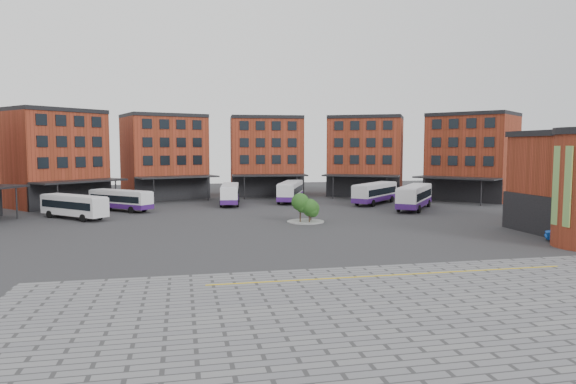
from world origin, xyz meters
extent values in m
plane|color=#28282B|center=(0.00, 0.00, 0.00)|extent=(160.00, 160.00, 0.00)
cube|color=slate|center=(2.00, -22.00, 0.01)|extent=(50.00, 22.00, 0.02)
cube|color=gold|center=(2.00, -14.00, 0.03)|extent=(26.00, 0.15, 0.02)
cylinder|color=black|center=(-32.52, 22.18, 2.00)|extent=(0.20, 0.20, 4.00)
cube|color=maroon|center=(-31.45, 36.93, 7.00)|extent=(16.35, 16.13, 14.00)
cube|color=black|center=(-28.20, 33.32, 2.00)|extent=(10.00, 9.07, 4.00)
cube|color=black|center=(-31.45, 36.93, 14.30)|extent=(16.55, 16.35, 0.60)
cube|color=black|center=(-28.07, 33.17, 9.20)|extent=(8.60, 7.77, 8.00)
cube|color=black|center=(-26.63, 31.58, 4.00)|extent=(12.61, 11.97, 0.25)
cylinder|color=black|center=(-28.81, 27.19, 2.00)|extent=(0.20, 0.20, 4.00)
cylinder|color=black|center=(-22.05, 33.28, 2.00)|extent=(0.20, 0.20, 4.00)
cube|color=maroon|center=(-15.30, 46.44, 7.00)|extent=(15.55, 13.69, 14.00)
cube|color=black|center=(-13.72, 41.85, 2.00)|extent=(12.45, 4.71, 4.00)
cube|color=black|center=(-15.30, 46.44, 14.30)|extent=(15.65, 13.97, 0.60)
cube|color=black|center=(-13.66, 41.66, 9.20)|extent=(10.87, 3.87, 8.00)
cube|color=black|center=(-12.96, 39.63, 4.00)|extent=(13.72, 8.39, 0.25)
cylinder|color=black|center=(-16.67, 36.45, 2.00)|extent=(0.20, 0.20, 4.00)
cylinder|color=black|center=(-8.07, 39.41, 2.00)|extent=(0.20, 0.20, 4.00)
cube|color=maroon|center=(3.28, 48.89, 7.00)|extent=(13.67, 10.88, 14.00)
cube|color=black|center=(2.94, 44.05, 2.00)|extent=(13.00, 1.41, 4.00)
cube|color=black|center=(3.28, 48.89, 14.30)|extent=(13.69, 11.18, 0.60)
cube|color=black|center=(2.93, 43.85, 9.20)|extent=(11.42, 0.95, 8.00)
cube|color=black|center=(2.78, 41.70, 4.00)|extent=(13.28, 5.30, 0.25)
cylinder|color=black|center=(-1.89, 40.22, 2.00)|extent=(0.20, 0.20, 4.00)
cylinder|color=black|center=(7.19, 39.59, 2.00)|extent=(0.20, 0.20, 4.00)
cube|color=maroon|center=(21.34, 43.88, 7.00)|extent=(16.12, 14.81, 14.00)
cube|color=black|center=(19.14, 39.56, 2.00)|extent=(11.81, 6.35, 4.00)
cube|color=black|center=(21.34, 43.88, 14.30)|extent=(16.26, 15.08, 0.60)
cube|color=black|center=(19.04, 39.38, 9.20)|extent=(10.26, 5.33, 8.00)
cube|color=black|center=(18.07, 37.46, 4.00)|extent=(13.58, 9.82, 0.25)
cylinder|color=black|center=(13.20, 37.92, 2.00)|extent=(0.20, 0.20, 4.00)
cylinder|color=black|center=(21.31, 33.79, 2.00)|extent=(0.20, 0.20, 4.00)
cube|color=maroon|center=(36.00, 32.21, 7.00)|extent=(16.02, 16.39, 14.00)
cube|color=black|center=(32.29, 29.09, 2.00)|extent=(8.74, 10.28, 4.00)
cube|color=black|center=(36.00, 32.21, 14.30)|extent=(16.25, 16.58, 0.60)
cube|color=black|center=(32.14, 28.96, 9.20)|extent=(7.47, 8.86, 8.00)
cube|color=black|center=(30.49, 27.58, 4.00)|extent=(11.73, 12.79, 0.25)
cylinder|color=black|center=(26.19, 29.91, 2.00)|extent=(0.20, 0.20, 4.00)
cylinder|color=black|center=(32.03, 22.94, 2.00)|extent=(0.20, 0.20, 4.00)
cube|color=black|center=(22.90, -2.00, 2.00)|extent=(0.40, 12.00, 4.00)
cube|color=gold|center=(20.10, -8.00, 5.50)|extent=(0.12, 2.20, 7.00)
cylinder|color=gray|center=(2.00, 12.00, 0.06)|extent=(4.40, 4.40, 0.12)
cylinder|color=#332114|center=(1.20, 11.40, 0.89)|extent=(0.14, 0.14, 1.78)
sphere|color=#184717|center=(1.20, 11.40, 2.49)|extent=(2.07, 2.07, 2.07)
sphere|color=#184717|center=(1.40, 11.25, 1.96)|extent=(1.45, 1.45, 1.45)
cylinder|color=#332114|center=(2.80, 12.60, 0.55)|extent=(0.14, 0.14, 1.11)
sphere|color=#184717|center=(2.80, 12.60, 1.55)|extent=(2.06, 2.06, 2.06)
sphere|color=#184717|center=(3.00, 12.45, 1.22)|extent=(1.44, 1.44, 1.44)
cylinder|color=#332114|center=(2.20, 11.00, 0.69)|extent=(0.14, 0.14, 1.38)
sphere|color=#184717|center=(2.20, 11.00, 1.94)|extent=(1.93, 1.93, 1.93)
sphere|color=#184717|center=(2.40, 10.85, 1.52)|extent=(1.35, 1.35, 1.35)
cube|color=silver|center=(-25.52, 20.54, 1.68)|extent=(9.12, 8.94, 2.32)
cube|color=black|center=(-25.52, 20.54, 1.85)|extent=(8.57, 8.41, 0.90)
cube|color=silver|center=(-25.52, 20.54, 2.89)|extent=(8.76, 8.59, 0.11)
cube|color=black|center=(-29.19, 24.09, 1.89)|extent=(1.49, 1.53, 1.04)
cylinder|color=black|center=(-28.74, 22.01, 0.47)|extent=(0.88, 0.86, 0.95)
cylinder|color=black|center=(-27.09, 23.71, 0.47)|extent=(0.88, 0.86, 0.95)
cylinder|color=black|center=(-23.95, 17.37, 0.47)|extent=(0.88, 0.86, 0.95)
cylinder|color=black|center=(-22.31, 19.07, 0.47)|extent=(0.88, 0.86, 0.95)
cube|color=silver|center=(-20.75, 27.64, 1.66)|extent=(9.24, 8.62, 2.30)
cube|color=black|center=(-20.75, 27.64, 1.83)|extent=(8.67, 8.11, 0.89)
cube|color=silver|center=(-20.75, 27.64, 2.86)|extent=(8.87, 8.27, 0.11)
cube|color=black|center=(-24.51, 31.01, 1.87)|extent=(1.42, 1.56, 1.03)
cube|color=#3B1665|center=(-20.75, 27.64, 0.84)|extent=(9.30, 8.67, 0.66)
cylinder|color=black|center=(-23.98, 28.96, 0.47)|extent=(0.89, 0.83, 0.94)
cylinder|color=black|center=(-22.42, 30.71, 0.47)|extent=(0.89, 0.83, 0.94)
cylinder|color=black|center=(-19.07, 24.57, 0.47)|extent=(0.89, 0.83, 0.94)
cylinder|color=black|center=(-17.51, 26.31, 0.47)|extent=(0.89, 0.83, 0.94)
cube|color=white|center=(-5.05, 32.62, 1.78)|extent=(3.84, 11.25, 2.46)
cube|color=black|center=(-5.05, 32.62, 1.96)|extent=(3.79, 10.39, 0.95)
cube|color=silver|center=(-5.05, 32.62, 3.06)|extent=(3.68, 10.80, 0.12)
cube|color=black|center=(-4.38, 37.99, 2.01)|extent=(2.13, 0.38, 1.10)
cube|color=#3B1665|center=(-5.05, 32.62, 0.90)|extent=(3.88, 11.30, 0.70)
cylinder|color=black|center=(-5.86, 36.27, 0.50)|extent=(0.42, 1.03, 1.00)
cylinder|color=black|center=(-3.37, 35.97, 0.50)|extent=(0.42, 1.03, 1.00)
cylinder|color=black|center=(-6.72, 29.27, 0.50)|extent=(0.42, 1.03, 1.00)
cylinder|color=black|center=(-4.23, 28.96, 0.50)|extent=(0.42, 1.03, 1.00)
cube|color=silver|center=(4.96, 34.46, 1.87)|extent=(6.51, 11.76, 2.58)
cube|color=black|center=(4.96, 34.46, 2.05)|extent=(6.24, 10.91, 1.00)
cube|color=silver|center=(4.96, 34.46, 3.21)|extent=(6.25, 11.29, 0.13)
cube|color=black|center=(6.94, 39.79, 2.10)|extent=(2.14, 0.89, 1.16)
cube|color=#3B1665|center=(4.96, 34.46, 0.95)|extent=(6.56, 11.81, 0.74)
cylinder|color=black|center=(5.02, 38.39, 0.53)|extent=(0.66, 1.10, 1.05)
cylinder|color=black|center=(7.48, 37.47, 0.53)|extent=(0.66, 1.10, 1.05)
cylinder|color=black|center=(2.43, 31.45, 0.53)|extent=(0.66, 1.10, 1.05)
cylinder|color=black|center=(4.90, 30.53, 0.53)|extent=(0.66, 1.10, 1.05)
cube|color=silver|center=(17.31, 28.82, 1.87)|extent=(10.03, 10.05, 2.58)
cube|color=black|center=(17.31, 28.82, 2.05)|extent=(9.42, 9.43, 1.00)
cube|color=silver|center=(17.31, 28.82, 3.21)|extent=(9.63, 9.64, 0.13)
cube|color=black|center=(21.33, 32.84, 2.10)|extent=(1.67, 1.66, 1.16)
cube|color=#3B1665|center=(17.31, 28.82, 0.95)|extent=(10.08, 10.10, 0.74)
cylinder|color=black|center=(19.00, 32.37, 0.53)|extent=(0.97, 0.97, 1.05)
cylinder|color=black|center=(20.86, 30.51, 0.53)|extent=(0.97, 0.97, 1.05)
cylinder|color=black|center=(13.77, 27.12, 0.53)|extent=(0.97, 0.97, 1.05)
cylinder|color=black|center=(15.63, 25.27, 0.53)|extent=(0.97, 0.97, 1.05)
cube|color=silver|center=(20.19, 20.90, 1.96)|extent=(9.44, 11.37, 2.70)
cube|color=black|center=(20.19, 20.90, 2.15)|extent=(8.91, 10.63, 1.05)
cube|color=silver|center=(20.19, 20.90, 3.36)|extent=(9.06, 10.91, 0.13)
cube|color=black|center=(23.74, 25.68, 2.20)|extent=(1.95, 1.49, 1.21)
cube|color=#3B1665|center=(20.19, 20.90, 0.99)|extent=(9.50, 11.42, 0.77)
cylinder|color=black|center=(21.39, 24.84, 0.55)|extent=(0.92, 1.08, 1.10)
cylinder|color=black|center=(23.60, 23.19, 0.55)|extent=(0.92, 1.08, 1.10)
cylinder|color=black|center=(16.77, 18.61, 0.55)|extent=(0.92, 1.08, 1.10)
cylinder|color=black|center=(18.98, 16.97, 0.55)|extent=(0.92, 1.08, 1.10)
imported|color=#0D41AB|center=(23.07, -5.40, 0.61)|extent=(3.82, 3.01, 1.22)
camera|label=1|loc=(-12.39, -46.74, 8.88)|focal=32.00mm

